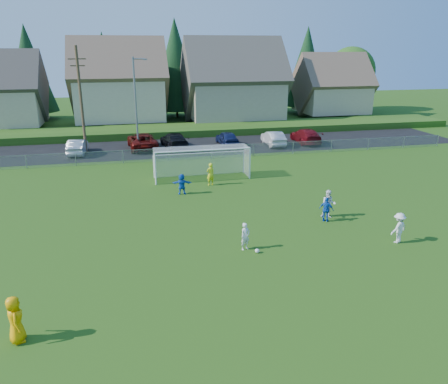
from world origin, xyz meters
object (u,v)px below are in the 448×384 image
at_px(player_white_c, 399,228).
at_px(soccer_goal, 201,158).
at_px(soccer_ball, 257,251).
at_px(player_blue_b, 182,184).
at_px(player_blue_a, 326,210).
at_px(goalkeeper, 210,174).
at_px(car_f, 273,138).
at_px(car_c, 142,141).
at_px(car_d, 174,140).
at_px(car_b, 77,147).
at_px(player_white_a, 245,236).
at_px(car_e, 227,138).
at_px(player_white_b, 329,204).
at_px(referee, 15,320).
at_px(car_g, 306,136).

bearing_deg(player_white_c, soccer_goal, -81.49).
height_order(soccer_ball, player_blue_b, player_blue_b).
bearing_deg(soccer_ball, player_blue_a, 31.11).
bearing_deg(goalkeeper, car_f, -145.74).
bearing_deg(player_blue_b, soccer_goal, -108.96).
bearing_deg(player_blue_b, car_c, -72.85).
relative_size(goalkeeper, car_d, 0.32).
distance_m(car_c, car_d, 3.22).
bearing_deg(car_b, player_white_a, 116.21).
height_order(player_white_a, car_e, car_e).
height_order(player_blue_b, car_c, car_c).
height_order(player_white_a, soccer_goal, soccer_goal).
distance_m(player_white_a, player_blue_b, 9.71).
bearing_deg(car_b, soccer_ball, 116.70).
relative_size(player_white_c, car_f, 0.37).
relative_size(player_white_b, soccer_goal, 0.23).
bearing_deg(player_blue_a, car_b, -13.23).
xyz_separation_m(car_d, soccer_goal, (0.82, -11.39, 0.86)).
bearing_deg(car_b, car_f, -177.98).
xyz_separation_m(player_white_c, player_blue_b, (-10.02, 10.48, -0.09)).
bearing_deg(soccer_goal, car_f, 47.25).
bearing_deg(goalkeeper, soccer_goal, -100.32).
distance_m(player_blue_b, goalkeeper, 2.88).
bearing_deg(car_b, player_white_c, 129.41).
relative_size(referee, car_f, 0.39).
height_order(referee, goalkeeper, referee).
relative_size(referee, soccer_goal, 0.24).
xyz_separation_m(player_blue_a, car_b, (-15.82, 21.27, -0.03)).
xyz_separation_m(player_blue_b, car_b, (-8.20, 14.35, -0.02)).
bearing_deg(player_white_a, player_white_c, -30.36).
xyz_separation_m(goalkeeper, car_c, (-4.35, 13.70, -0.05)).
xyz_separation_m(car_b, car_g, (23.51, -0.02, 0.05)).
distance_m(car_c, car_g, 17.33).
height_order(player_white_c, car_g, player_white_c).
xyz_separation_m(referee, car_d, (8.95, 29.94, -0.11)).
height_order(player_white_b, player_white_c, player_white_b).
bearing_deg(car_d, player_white_a, 85.90).
bearing_deg(player_blue_b, car_d, -84.86).
bearing_deg(car_e, soccer_goal, 65.25).
bearing_deg(player_blue_a, soccer_goal, -22.18).
bearing_deg(car_f, soccer_ball, 71.61).
xyz_separation_m(player_blue_b, car_e, (6.82, 15.32, -0.02)).
relative_size(car_e, soccer_goal, 0.57).
distance_m(player_white_a, car_e, 25.30).
relative_size(car_c, soccer_goal, 0.77).
bearing_deg(soccer_goal, car_d, 94.12).
height_order(goalkeeper, soccer_goal, soccer_goal).
distance_m(car_f, car_g, 3.81).
bearing_deg(car_f, goalkeeper, 55.70).
bearing_deg(player_white_b, car_e, 116.48).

